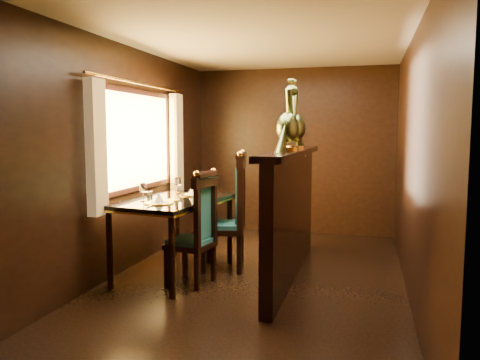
{
  "coord_description": "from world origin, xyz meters",
  "views": [
    {
      "loc": [
        1.1,
        -4.6,
        1.56
      ],
      "look_at": [
        -0.21,
        0.16,
        1.04
      ],
      "focal_mm": 35.0,
      "sensor_mm": 36.0,
      "label": 1
    }
  ],
  "objects": [
    {
      "name": "chair_right",
      "position": [
        -0.34,
        0.38,
        0.7
      ],
      "size": [
        0.57,
        0.59,
        1.35
      ],
      "rotation": [
        0.0,
        0.0,
        0.2
      ],
      "color": "black",
      "rests_on": "ground"
    },
    {
      "name": "peacock_right",
      "position": [
        0.33,
        0.5,
        1.73
      ],
      "size": [
        0.23,
        0.62,
        0.73
      ],
      "primitive_type": null,
      "color": "#1B5139",
      "rests_on": "partition"
    },
    {
      "name": "dining_table",
      "position": [
        -0.9,
        -0.01,
        0.76
      ],
      "size": [
        1.05,
        1.52,
        1.04
      ],
      "rotation": [
        0.0,
        0.0,
        -0.14
      ],
      "color": "black",
      "rests_on": "ground"
    },
    {
      "name": "chair_left",
      "position": [
        -0.52,
        -0.24,
        0.62
      ],
      "size": [
        0.49,
        0.51,
        1.18
      ],
      "rotation": [
        0.0,
        0.0,
        -0.16
      ],
      "color": "black",
      "rests_on": "ground"
    },
    {
      "name": "room_shell",
      "position": [
        -0.09,
        0.02,
        1.58
      ],
      "size": [
        3.04,
        5.04,
        2.52
      ],
      "color": "black",
      "rests_on": "ground"
    },
    {
      "name": "ground",
      "position": [
        0.0,
        0.0,
        0.0
      ],
      "size": [
        5.0,
        5.0,
        0.0
      ],
      "primitive_type": "plane",
      "color": "black",
      "rests_on": "ground"
    },
    {
      "name": "peacock_left",
      "position": [
        0.33,
        -0.01,
        1.72
      ],
      "size": [
        0.23,
        0.61,
        0.73
      ],
      "primitive_type": null,
      "color": "#1B5139",
      "rests_on": "partition"
    },
    {
      "name": "partition",
      "position": [
        0.32,
        0.3,
        0.71
      ],
      "size": [
        0.26,
        2.7,
        1.36
      ],
      "color": "black",
      "rests_on": "ground"
    }
  ]
}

